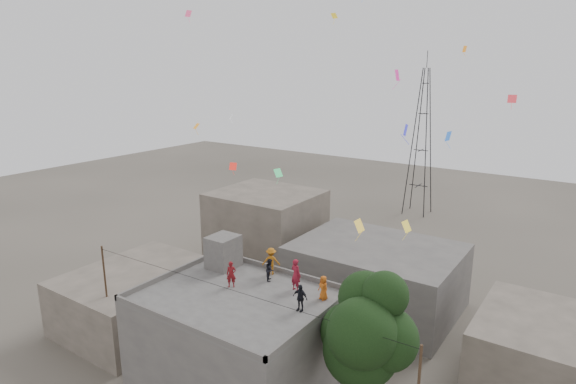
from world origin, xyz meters
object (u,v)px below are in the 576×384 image
(person_red_adult, at_px, (296,275))
(tree, at_px, (366,333))
(person_dark_adult, at_px, (300,298))
(stair_head_box, at_px, (223,252))
(transmission_tower, at_px, (421,142))

(person_red_adult, bearing_deg, tree, 172.87)
(tree, xyz_separation_m, person_dark_adult, (-3.67, 0.04, 0.71))
(stair_head_box, xyz_separation_m, person_dark_adult, (6.89, -1.97, -0.29))
(transmission_tower, distance_m, person_red_adult, 38.15)
(tree, bearing_deg, person_dark_adult, 179.41)
(person_red_adult, bearing_deg, person_dark_adult, 141.35)
(transmission_tower, xyz_separation_m, person_red_adult, (6.25, -37.58, -2.05))
(stair_head_box, distance_m, person_dark_adult, 7.17)
(tree, relative_size, transmission_tower, 0.45)
(stair_head_box, bearing_deg, transmission_tower, 91.23)
(person_dark_adult, bearing_deg, stair_head_box, 163.23)
(stair_head_box, bearing_deg, person_dark_adult, -15.92)
(tree, height_order, person_red_adult, tree)
(transmission_tower, bearing_deg, tree, -73.91)
(stair_head_box, height_order, transmission_tower, transmission_tower)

